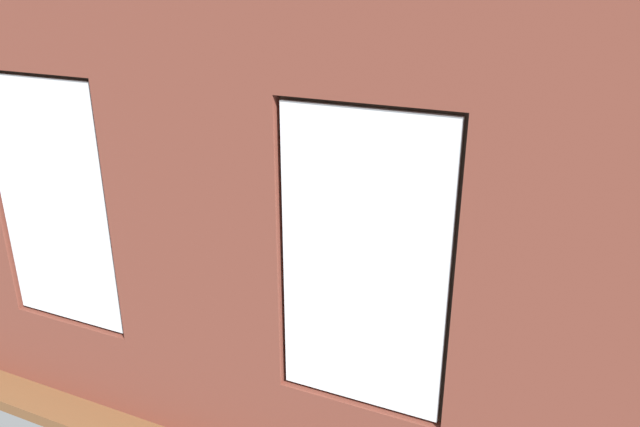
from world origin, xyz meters
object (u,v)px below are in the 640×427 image
object	(u,v)px
remote_black	(305,234)
media_console	(160,218)
couch_left	(560,310)
potted_plant_by_left_couch	(535,229)
table_plant_small	(329,221)
potted_plant_between_couches	(341,311)
couch_by_window	(189,334)
potted_plant_near_tv	(146,224)
potted_plant_beside_window_right	(74,277)
potted_plant_foreground_right	(240,170)
cup_ceramic	(372,234)
coffee_table	(339,242)
papasan_chair	(344,193)
potted_plant_corner_far_left	(570,406)
candle_jar	(343,238)
tv_flatscreen	(156,170)
potted_plant_mid_room_small	(412,225)

from	to	relation	value
remote_black	media_console	world-z (taller)	media_console
couch_left	potted_plant_by_left_couch	size ratio (longest dim) A/B	2.39
table_plant_small	potted_plant_between_couches	xyz separation A→B (m)	(-1.04, 2.21, 0.28)
couch_by_window	potted_plant_near_tv	bearing A→B (deg)	-41.45
potted_plant_beside_window_right	potted_plant_foreground_right	size ratio (longest dim) A/B	1.37
cup_ceramic	remote_black	size ratio (longest dim) A/B	0.54
coffee_table	potted_plant_foreground_right	distance (m)	2.65
cup_ceramic	potted_plant_foreground_right	world-z (taller)	potted_plant_foreground_right
table_plant_small	potted_plant_by_left_couch	world-z (taller)	potted_plant_by_left_couch
potted_plant_near_tv	papasan_chair	bearing A→B (deg)	-122.01
potted_plant_foreground_right	papasan_chair	bearing A→B (deg)	175.89
potted_plant_near_tv	table_plant_small	bearing A→B (deg)	-150.57
couch_by_window	table_plant_small	bearing A→B (deg)	-98.61
papasan_chair	potted_plant_corner_far_left	world-z (taller)	potted_plant_corner_far_left
candle_jar	potted_plant_corner_far_left	bearing A→B (deg)	138.48
cup_ceramic	potted_plant_by_left_couch	xyz separation A→B (m)	(-1.64, -0.78, 0.05)
cup_ceramic	tv_flatscreen	bearing A→B (deg)	2.25
potted_plant_beside_window_right	potted_plant_foreground_right	distance (m)	3.82
couch_left	media_console	bearing A→B (deg)	-99.78
papasan_chair	potted_plant_between_couches	size ratio (longest dim) A/B	0.73
potted_plant_by_left_couch	potted_plant_between_couches	bearing A→B (deg)	69.91
potted_plant_beside_window_right	potted_plant_near_tv	size ratio (longest dim) A/B	1.06
couch_by_window	media_console	world-z (taller)	couch_by_window
couch_by_window	couch_left	distance (m)	3.36
candle_jar	media_console	world-z (taller)	candle_jar
papasan_chair	potted_plant_mid_room_small	bearing A→B (deg)	151.34
potted_plant_between_couches	potted_plant_near_tv	bearing A→B (deg)	-23.21
coffee_table	potted_plant_foreground_right	size ratio (longest dim) A/B	1.61
couch_left	potted_plant_near_tv	size ratio (longest dim) A/B	1.89
remote_black	potted_plant_mid_room_small	world-z (taller)	potted_plant_mid_room_small
couch_left	remote_black	world-z (taller)	couch_left
papasan_chair	potted_plant_mid_room_small	xyz separation A→B (m)	(-1.11, 0.61, -0.04)
tv_flatscreen	potted_plant_between_couches	world-z (taller)	potted_plant_between_couches
coffee_table	potted_plant_between_couches	size ratio (longest dim) A/B	0.86
couch_by_window	couch_left	size ratio (longest dim) A/B	0.97
remote_black	potted_plant_by_left_couch	xyz separation A→B (m)	(-2.36, -1.02, 0.08)
potted_plant_beside_window_right	potted_plant_foreground_right	world-z (taller)	potted_plant_beside_window_right
potted_plant_corner_far_left	potted_plant_foreground_right	world-z (taller)	potted_plant_corner_far_left
cup_ceramic	tv_flatscreen	xyz separation A→B (m)	(2.82, 0.11, 0.40)
potted_plant_by_left_couch	candle_jar	bearing A→B (deg)	28.23
candle_jar	potted_plant_beside_window_right	size ratio (longest dim) A/B	0.09
couch_left	remote_black	xyz separation A→B (m)	(2.76, -0.35, 0.13)
media_console	potted_plant_between_couches	world-z (taller)	potted_plant_between_couches
media_console	tv_flatscreen	bearing A→B (deg)	-90.00
cup_ceramic	potted_plant_between_couches	size ratio (longest dim) A/B	0.06
cup_ceramic	potted_plant_by_left_couch	bearing A→B (deg)	-154.59
couch_by_window	tv_flatscreen	xyz separation A→B (m)	(1.98, -2.19, 0.56)
cup_ceramic	couch_by_window	bearing A→B (deg)	69.88
cup_ceramic	potted_plant_near_tv	world-z (taller)	potted_plant_near_tv
couch_left	potted_plant_corner_far_left	world-z (taller)	potted_plant_corner_far_left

